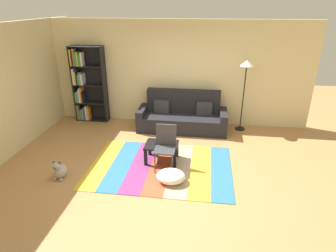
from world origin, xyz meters
TOP-DOWN VIEW (x-y plane):
  - ground_plane at (0.00, 0.00)m, footprint 14.00×14.00m
  - back_wall at (0.00, 2.55)m, footprint 6.80×0.10m
  - left_wall at (-3.40, 0.75)m, footprint 0.10×5.50m
  - rug at (-0.10, 0.07)m, footprint 2.83×2.00m
  - couch at (0.16, 2.02)m, footprint 2.26×0.80m
  - bookshelf at (-2.51, 2.31)m, footprint 0.90×0.28m
  - coffee_table at (-0.11, 0.31)m, footprint 0.67×0.51m
  - pouf at (0.17, -0.43)m, footprint 0.54×0.45m
  - dog at (-1.92, -0.56)m, footprint 0.22×0.35m
  - standing_lamp at (1.67, 2.21)m, footprint 0.32×0.32m
  - tv_remote at (-0.19, 0.34)m, footprint 0.11×0.15m
  - folding_chair at (0.00, 0.09)m, footprint 0.40×0.40m

SIDE VIEW (x-z plane):
  - ground_plane at x=0.00m, z-range 0.00..0.00m
  - rug at x=-0.10m, z-range 0.00..0.01m
  - pouf at x=0.17m, z-range 0.01..0.24m
  - dog at x=-1.92m, z-range -0.04..0.36m
  - coffee_table at x=-0.11m, z-range 0.13..0.51m
  - couch at x=0.16m, z-range -0.16..0.84m
  - tv_remote at x=-0.19m, z-range 0.39..0.41m
  - folding_chair at x=0.00m, z-range 0.08..0.98m
  - bookshelf at x=-2.51m, z-range -0.03..2.02m
  - back_wall at x=0.00m, z-range 0.00..2.70m
  - left_wall at x=-3.40m, z-range 0.00..2.70m
  - standing_lamp at x=1.67m, z-range 0.60..2.40m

